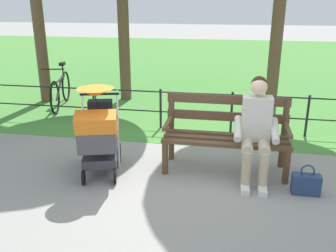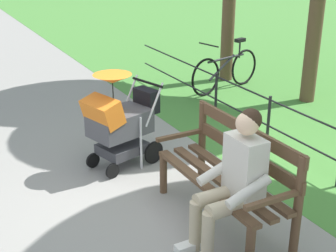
{
  "view_description": "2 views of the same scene",
  "coord_description": "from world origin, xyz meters",
  "px_view_note": "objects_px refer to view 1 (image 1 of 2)",
  "views": [
    {
      "loc": [
        -0.6,
        4.42,
        2.14
      ],
      "look_at": [
        0.17,
        0.15,
        0.64
      ],
      "focal_mm": 39.1,
      "sensor_mm": 36.0,
      "label": 1
    },
    {
      "loc": [
        -3.83,
        2.32,
        2.61
      ],
      "look_at": [
        0.36,
        0.06,
        0.69
      ],
      "focal_mm": 51.22,
      "sensor_mm": 36.0,
      "label": 2
    }
  ],
  "objects_px": {
    "stroller": "(99,131)",
    "bicycle": "(61,90)",
    "park_bench": "(226,131)",
    "handbag": "(306,184)",
    "person_on_bench": "(256,127)"
  },
  "relations": [
    {
      "from": "stroller",
      "to": "bicycle",
      "type": "distance_m",
      "value": 3.41
    },
    {
      "from": "person_on_bench",
      "to": "stroller",
      "type": "bearing_deg",
      "value": 7.19
    },
    {
      "from": "handbag",
      "to": "bicycle",
      "type": "height_order",
      "value": "bicycle"
    },
    {
      "from": "person_on_bench",
      "to": "handbag",
      "type": "height_order",
      "value": "person_on_bench"
    },
    {
      "from": "handbag",
      "to": "bicycle",
      "type": "xyz_separation_m",
      "value": [
        4.41,
        -2.9,
        0.24
      ]
    },
    {
      "from": "park_bench",
      "to": "stroller",
      "type": "height_order",
      "value": "stroller"
    },
    {
      "from": "person_on_bench",
      "to": "handbag",
      "type": "distance_m",
      "value": 0.87
    },
    {
      "from": "handbag",
      "to": "park_bench",
      "type": "bearing_deg",
      "value": -29.61
    },
    {
      "from": "park_bench",
      "to": "stroller",
      "type": "distance_m",
      "value": 1.63
    },
    {
      "from": "stroller",
      "to": "bicycle",
      "type": "bearing_deg",
      "value": -56.21
    },
    {
      "from": "stroller",
      "to": "bicycle",
      "type": "height_order",
      "value": "stroller"
    },
    {
      "from": "stroller",
      "to": "handbag",
      "type": "xyz_separation_m",
      "value": [
        -2.52,
        0.07,
        -0.47
      ]
    },
    {
      "from": "park_bench",
      "to": "person_on_bench",
      "type": "xyz_separation_m",
      "value": [
        -0.36,
        0.22,
        0.15
      ]
    },
    {
      "from": "park_bench",
      "to": "bicycle",
      "type": "relative_size",
      "value": 0.98
    },
    {
      "from": "park_bench",
      "to": "stroller",
      "type": "xyz_separation_m",
      "value": [
        1.57,
        0.47,
        0.07
      ]
    }
  ]
}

